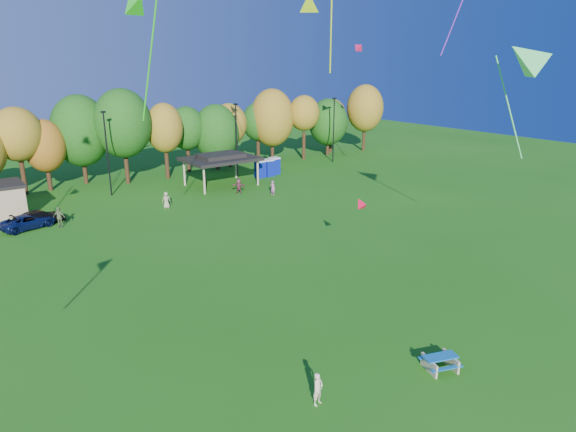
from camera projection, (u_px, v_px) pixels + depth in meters
ground at (347, 376)px, 24.12m from camera, size 160.00×160.00×0.00m
tree_line at (63, 138)px, 56.87m from camera, size 93.57×10.55×11.15m
lamp_posts at (107, 151)px, 54.64m from camera, size 64.50×0.25×9.09m
pavilion at (221, 158)px, 59.61m from camera, size 8.20×6.20×3.77m
porta_potties at (268, 167)px, 65.17m from camera, size 3.75×1.75×2.18m
picnic_table at (440, 362)px, 24.55m from camera, size 2.00×1.82×0.71m
kite_flyer at (318, 389)px, 21.96m from camera, size 0.62×0.48×1.50m
car_c at (28, 222)px, 44.95m from camera, size 5.00×3.26×1.28m
car_d at (39, 217)px, 46.06m from camera, size 4.87×3.02×1.32m
far_person_1 at (59, 217)px, 45.16m from camera, size 1.10×1.08×1.86m
far_person_2 at (166, 200)px, 51.04m from camera, size 0.96×0.81×1.67m
far_person_3 at (273, 188)px, 56.00m from camera, size 0.49×0.65×1.61m
far_person_4 at (239, 186)px, 56.64m from camera, size 1.40×1.50×1.68m
kite_2 at (310, 1)px, 33.81m from camera, size 2.81×3.07×5.60m
kite_3 at (357, 47)px, 55.77m from camera, size 1.10×1.39×1.40m
kite_8 at (361, 203)px, 34.53m from camera, size 0.78×1.04×1.03m
kite_11 at (525, 58)px, 30.62m from camera, size 4.32×4.30×8.01m
kite_13 at (137, 4)px, 28.78m from camera, size 1.70×4.33×7.40m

